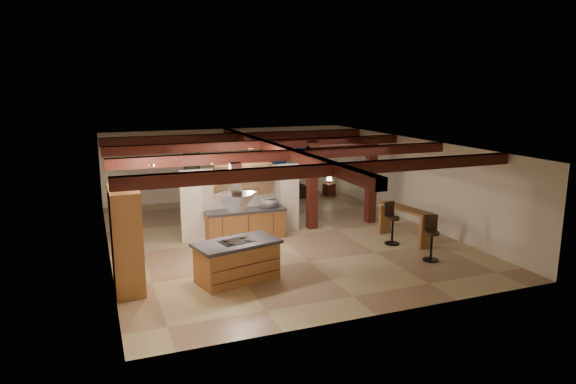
% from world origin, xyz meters
% --- Properties ---
extents(ground, '(12.00, 12.00, 0.00)m').
position_xyz_m(ground, '(0.00, 0.00, 0.00)').
color(ground, '#CBBB87').
rests_on(ground, ground).
extents(room_walls, '(12.00, 12.00, 12.00)m').
position_xyz_m(room_walls, '(0.00, 0.00, 1.78)').
color(room_walls, white).
rests_on(room_walls, ground).
extents(ceiling_beams, '(10.00, 12.00, 0.28)m').
position_xyz_m(ceiling_beams, '(0.00, 0.00, 2.76)').
color(ceiling_beams, '#39130E').
rests_on(ceiling_beams, room_walls).
extents(timber_posts, '(2.50, 0.30, 2.90)m').
position_xyz_m(timber_posts, '(2.50, 0.50, 1.76)').
color(timber_posts, '#39130E').
rests_on(timber_posts, ground).
extents(partition_wall, '(3.80, 0.18, 2.20)m').
position_xyz_m(partition_wall, '(-1.00, 0.50, 1.10)').
color(partition_wall, white).
rests_on(partition_wall, ground).
extents(pantry_cabinet, '(0.67, 1.60, 2.40)m').
position_xyz_m(pantry_cabinet, '(-4.67, -2.60, 1.20)').
color(pantry_cabinet, olive).
rests_on(pantry_cabinet, ground).
extents(back_counter, '(2.50, 0.66, 0.94)m').
position_xyz_m(back_counter, '(-1.00, 0.11, 0.48)').
color(back_counter, olive).
rests_on(back_counter, ground).
extents(upper_display_cabinet, '(1.80, 0.36, 0.95)m').
position_xyz_m(upper_display_cabinet, '(-1.00, 0.31, 1.85)').
color(upper_display_cabinet, olive).
rests_on(upper_display_cabinet, partition_wall).
extents(range_hood, '(1.10, 1.10, 1.40)m').
position_xyz_m(range_hood, '(-2.17, -3.07, 1.78)').
color(range_hood, silver).
rests_on(range_hood, room_walls).
extents(back_windows, '(2.70, 0.07, 1.70)m').
position_xyz_m(back_windows, '(2.80, 5.93, 1.50)').
color(back_windows, '#39130E').
rests_on(back_windows, room_walls).
extents(framed_art, '(0.65, 0.05, 0.85)m').
position_xyz_m(framed_art, '(-1.50, 5.94, 1.70)').
color(framed_art, '#39130E').
rests_on(framed_art, room_walls).
extents(recessed_cans, '(3.16, 2.46, 0.03)m').
position_xyz_m(recessed_cans, '(-2.53, -1.93, 2.87)').
color(recessed_cans, silver).
rests_on(recessed_cans, room_walls).
extents(kitchen_island, '(2.21, 1.51, 1.00)m').
position_xyz_m(kitchen_island, '(-2.17, -3.07, 0.50)').
color(kitchen_island, olive).
rests_on(kitchen_island, ground).
extents(dining_table, '(2.00, 1.40, 0.64)m').
position_xyz_m(dining_table, '(-0.56, 3.26, 0.32)').
color(dining_table, '#412210').
rests_on(dining_table, ground).
extents(sofa, '(2.38, 1.32, 0.66)m').
position_xyz_m(sofa, '(2.05, 5.34, 0.33)').
color(sofa, black).
rests_on(sofa, ground).
extents(microwave, '(0.49, 0.33, 0.27)m').
position_xyz_m(microwave, '(-0.23, 0.11, 1.07)').
color(microwave, silver).
rests_on(microwave, back_counter).
extents(bar_counter, '(0.81, 2.01, 1.03)m').
position_xyz_m(bar_counter, '(3.48, -1.78, 0.69)').
color(bar_counter, olive).
rests_on(bar_counter, ground).
extents(side_table, '(0.48, 0.48, 0.50)m').
position_xyz_m(side_table, '(4.16, 4.92, 0.25)').
color(side_table, '#39130E').
rests_on(side_table, ground).
extents(table_lamp, '(0.26, 0.26, 0.31)m').
position_xyz_m(table_lamp, '(4.16, 4.92, 0.72)').
color(table_lamp, black).
rests_on(table_lamp, side_table).
extents(bar_stool_a, '(0.46, 0.47, 1.23)m').
position_xyz_m(bar_stool_a, '(3.13, -3.56, 0.63)').
color(bar_stool_a, black).
rests_on(bar_stool_a, ground).
extents(bar_stool_b, '(0.44, 0.46, 1.26)m').
position_xyz_m(bar_stool_b, '(2.93, -1.91, 0.64)').
color(bar_stool_b, black).
rests_on(bar_stool_b, ground).
extents(dining_chairs, '(2.05, 2.05, 1.11)m').
position_xyz_m(dining_chairs, '(-0.56, 3.26, 0.57)').
color(dining_chairs, '#39130E').
rests_on(dining_chairs, ground).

